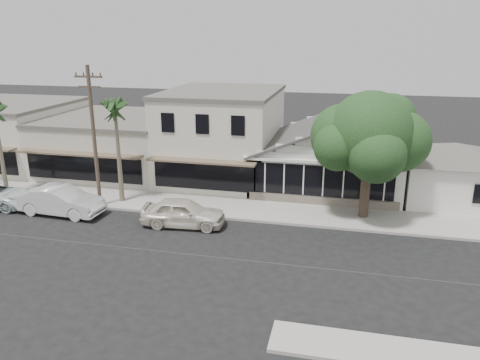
% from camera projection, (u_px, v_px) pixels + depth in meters
% --- Properties ---
extents(ground, '(140.00, 140.00, 0.00)m').
position_uv_depth(ground, '(211.00, 257.00, 23.57)').
color(ground, black).
rests_on(ground, ground).
extents(sidewalk_north, '(90.00, 3.50, 0.15)m').
position_uv_depth(sidewalk_north, '(126.00, 199.00, 31.54)').
color(sidewalk_north, '#9E9991').
rests_on(sidewalk_north, ground).
extents(corner_shop, '(10.40, 8.60, 5.10)m').
position_uv_depth(corner_shop, '(327.00, 153.00, 33.31)').
color(corner_shop, white).
rests_on(corner_shop, ground).
extents(side_cottage, '(6.00, 6.00, 3.00)m').
position_uv_depth(side_cottage, '(451.00, 180.00, 30.99)').
color(side_cottage, white).
rests_on(side_cottage, ground).
extents(row_building_near, '(8.00, 10.00, 6.50)m').
position_uv_depth(row_building_near, '(222.00, 136.00, 35.79)').
color(row_building_near, silver).
rests_on(row_building_near, ground).
extents(row_building_midnear, '(10.00, 10.00, 4.20)m').
position_uv_depth(row_building_midnear, '(116.00, 145.00, 38.06)').
color(row_building_midnear, beige).
rests_on(row_building_midnear, ground).
extents(row_building_midfar, '(11.00, 10.00, 5.00)m').
position_uv_depth(row_building_midfar, '(4.00, 134.00, 40.19)').
color(row_building_midfar, silver).
rests_on(row_building_midfar, ground).
extents(utility_pole, '(1.80, 0.24, 9.00)m').
position_uv_depth(utility_pole, '(94.00, 135.00, 28.90)').
color(utility_pole, brown).
rests_on(utility_pole, ground).
extents(car_0, '(5.01, 2.36, 1.66)m').
position_uv_depth(car_0, '(183.00, 213.00, 27.13)').
color(car_0, silver).
rests_on(car_0, ground).
extents(car_1, '(5.47, 2.16, 1.77)m').
position_uv_depth(car_1, '(61.00, 201.00, 28.87)').
color(car_1, silver).
rests_on(car_1, ground).
extents(shade_tree, '(6.96, 6.29, 7.72)m').
position_uv_depth(shade_tree, '(368.00, 136.00, 27.18)').
color(shade_tree, '#4A3C2D').
rests_on(shade_tree, ground).
extents(palm_east, '(2.55, 2.55, 7.23)m').
position_uv_depth(palm_east, '(115.00, 110.00, 29.27)').
color(palm_east, '#726651').
rests_on(palm_east, ground).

